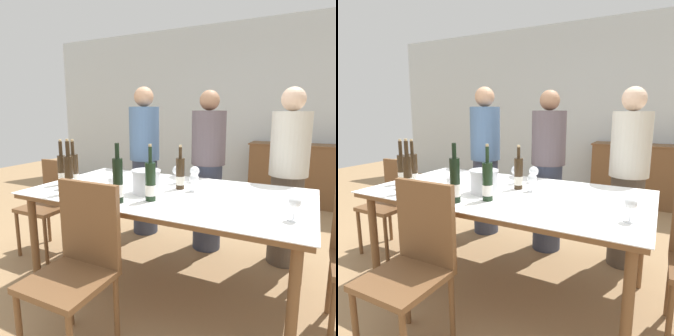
{
  "view_description": "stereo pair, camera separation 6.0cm",
  "coord_description": "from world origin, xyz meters",
  "views": [
    {
      "loc": [
        0.97,
        -1.97,
        1.37
      ],
      "look_at": [
        0.0,
        0.0,
        0.96
      ],
      "focal_mm": 32.0,
      "sensor_mm": 36.0,
      "label": 1
    },
    {
      "loc": [
        1.03,
        -1.95,
        1.37
      ],
      "look_at": [
        0.0,
        0.0,
        0.96
      ],
      "focal_mm": 32.0,
      "sensor_mm": 36.0,
      "label": 2
    }
  ],
  "objects": [
    {
      "name": "back_wall",
      "position": [
        0.0,
        3.12,
        1.4
      ],
      "size": [
        8.0,
        0.1,
        2.8
      ],
      "color": "silver",
      "rests_on": "ground_plane"
    },
    {
      "name": "wine_bottle_3",
      "position": [
        -0.88,
        -0.2,
        0.91
      ],
      "size": [
        0.06,
        0.06,
        0.38
      ],
      "color": "#332314",
      "rests_on": "dining_table"
    },
    {
      "name": "sideboard_cabinet",
      "position": [
        0.81,
        2.83,
        0.46
      ],
      "size": [
        1.48,
        0.46,
        0.91
      ],
      "color": "brown",
      "rests_on": "ground_plane"
    },
    {
      "name": "wine_bottle_4",
      "position": [
        -0.72,
        -0.22,
        0.91
      ],
      "size": [
        0.08,
        0.08,
        0.38
      ],
      "color": "#332314",
      "rests_on": "dining_table"
    },
    {
      "name": "ice_bucket",
      "position": [
        -0.12,
        -0.11,
        0.87
      ],
      "size": [
        0.22,
        0.22,
        0.17
      ],
      "color": "silver",
      "rests_on": "dining_table"
    },
    {
      "name": "wine_glass_1",
      "position": [
        0.17,
        0.09,
        0.88
      ],
      "size": [
        0.08,
        0.08,
        0.14
      ],
      "color": "white",
      "rests_on": "dining_table"
    },
    {
      "name": "wine_glass_0",
      "position": [
        0.9,
        -0.25,
        0.88
      ],
      "size": [
        0.07,
        0.07,
        0.14
      ],
      "color": "white",
      "rests_on": "dining_table"
    },
    {
      "name": "chair_left_end",
      "position": [
        -1.33,
        0.08,
        0.52
      ],
      "size": [
        0.42,
        0.42,
        0.9
      ],
      "color": "brown",
      "rests_on": "ground_plane"
    },
    {
      "name": "wine_bottle_1",
      "position": [
        -0.0,
        -0.27,
        0.91
      ],
      "size": [
        0.07,
        0.07,
        0.39
      ],
      "color": "black",
      "rests_on": "dining_table"
    },
    {
      "name": "wine_bottle_0",
      "position": [
        -0.62,
        -0.38,
        0.92
      ],
      "size": [
        0.06,
        0.06,
        0.4
      ],
      "color": "#332314",
      "rests_on": "dining_table"
    },
    {
      "name": "wine_glass_3",
      "position": [
        0.07,
        0.38,
        0.87
      ],
      "size": [
        0.08,
        0.08,
        0.14
      ],
      "color": "white",
      "rests_on": "dining_table"
    },
    {
      "name": "wine_glass_4",
      "position": [
        -0.34,
        -0.23,
        0.87
      ],
      "size": [
        0.08,
        0.08,
        0.13
      ],
      "color": "white",
      "rests_on": "dining_table"
    },
    {
      "name": "wine_glass_2",
      "position": [
        -0.04,
        0.25,
        0.89
      ],
      "size": [
        0.08,
        0.08,
        0.15
      ],
      "color": "white",
      "rests_on": "dining_table"
    },
    {
      "name": "dining_table",
      "position": [
        0.0,
        0.0,
        0.72
      ],
      "size": [
        2.07,
        1.12,
        0.78
      ],
      "color": "brown",
      "rests_on": "ground_plane"
    },
    {
      "name": "chair_near_front",
      "position": [
        -0.18,
        -0.78,
        0.56
      ],
      "size": [
        0.42,
        0.42,
        0.98
      ],
      "color": "brown",
      "rests_on": "ground_plane"
    },
    {
      "name": "person_guest_left",
      "position": [
        0.05,
        0.8,
        0.79
      ],
      "size": [
        0.33,
        0.33,
        1.58
      ],
      "color": "#383F56",
      "rests_on": "ground_plane"
    },
    {
      "name": "ground_plane",
      "position": [
        0.0,
        0.0,
        0.0
      ],
      "size": [
        12.0,
        12.0,
        0.0
      ],
      "primitive_type": "plane",
      "color": "#A37F56"
    },
    {
      "name": "wine_bottle_2",
      "position": [
        0.05,
        0.11,
        0.9
      ],
      "size": [
        0.07,
        0.07,
        0.34
      ],
      "color": "#332314",
      "rests_on": "dining_table"
    },
    {
      "name": "person_host",
      "position": [
        -0.73,
        0.88,
        0.83
      ],
      "size": [
        0.33,
        0.33,
        1.64
      ],
      "color": "#383F56",
      "rests_on": "ground_plane"
    },
    {
      "name": "wine_bottle_5",
      "position": [
        -0.17,
        -0.4,
        0.92
      ],
      "size": [
        0.07,
        0.07,
        0.4
      ],
      "color": "black",
      "rests_on": "dining_table"
    },
    {
      "name": "person_guest_right",
      "position": [
        0.78,
        0.81,
        0.79
      ],
      "size": [
        0.33,
        0.33,
        1.58
      ],
      "color": "#51473D",
      "rests_on": "ground_plane"
    }
  ]
}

